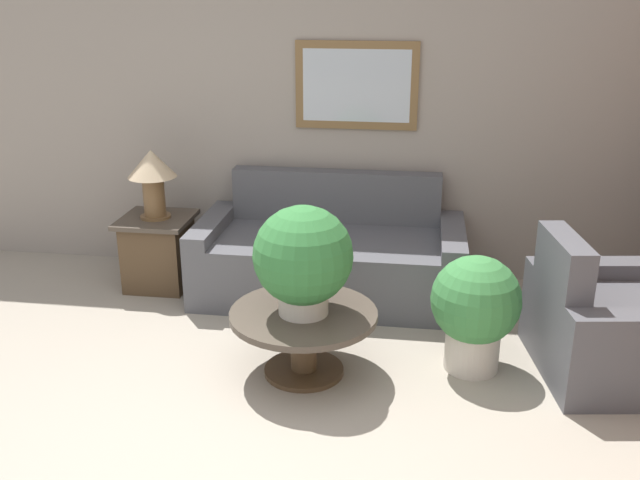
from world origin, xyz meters
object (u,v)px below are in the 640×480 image
(side_table, at_px, (159,251))
(potted_plant_on_table, at_px, (303,258))
(potted_plant_floor, at_px, (475,308))
(armchair, at_px, (612,328))
(coffee_table, at_px, (304,328))
(couch_main, at_px, (330,258))
(table_lamp, at_px, (152,172))

(side_table, relative_size, potted_plant_on_table, 0.86)
(potted_plant_floor, bearing_deg, side_table, 157.98)
(armchair, height_order, potted_plant_floor, armchair)
(coffee_table, xyz_separation_m, potted_plant_on_table, (0.00, -0.02, 0.47))
(couch_main, relative_size, table_lamp, 3.77)
(side_table, distance_m, potted_plant_floor, 2.59)
(table_lamp, bearing_deg, potted_plant_on_table, -41.15)
(couch_main, distance_m, potted_plant_floor, 1.45)
(coffee_table, relative_size, potted_plant_on_table, 1.35)
(couch_main, bearing_deg, potted_plant_on_table, -89.90)
(coffee_table, relative_size, table_lamp, 1.68)
(couch_main, xyz_separation_m, table_lamp, (-1.36, -0.05, 0.64))
(potted_plant_floor, bearing_deg, potted_plant_on_table, -167.71)
(side_table, relative_size, table_lamp, 1.07)
(potted_plant_on_table, bearing_deg, armchair, 9.50)
(potted_plant_floor, bearing_deg, coffee_table, -168.54)
(armchair, height_order, potted_plant_on_table, potted_plant_on_table)
(couch_main, height_order, potted_plant_floor, couch_main)
(couch_main, distance_m, coffee_table, 1.22)
(couch_main, bearing_deg, side_table, -178.07)
(coffee_table, xyz_separation_m, table_lamp, (-1.36, 1.18, 0.63))
(side_table, bearing_deg, potted_plant_floor, -22.02)
(armchair, bearing_deg, potted_plant_on_table, 90.93)
(coffee_table, height_order, side_table, side_table)
(armchair, relative_size, potted_plant_on_table, 1.64)
(couch_main, distance_m, potted_plant_on_table, 1.33)
(armchair, relative_size, coffee_table, 1.22)
(armchair, xyz_separation_m, potted_plant_on_table, (-1.87, -0.31, 0.48))
(coffee_table, bearing_deg, couch_main, 89.97)
(armchair, relative_size, side_table, 1.92)
(coffee_table, relative_size, side_table, 1.57)
(potted_plant_on_table, distance_m, potted_plant_floor, 1.11)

